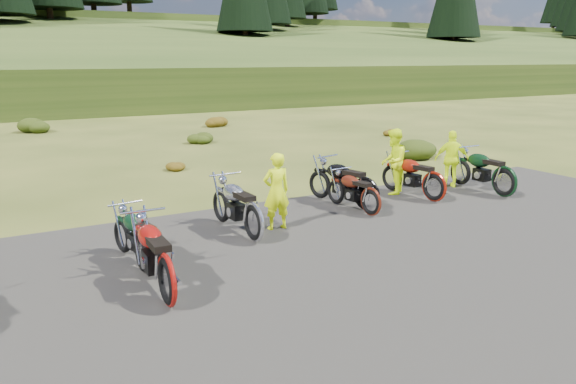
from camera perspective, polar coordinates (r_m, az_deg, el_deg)
ground at (r=11.07m, az=5.68°, el=-5.85°), size 300.00×300.00×0.00m
gravel_pad at (r=9.62m, az=12.61°, el=-9.19°), size 20.00×12.00×0.04m
hill_slope at (r=58.94m, az=-23.76°, el=8.86°), size 300.00×45.97×9.37m
hill_plateau at (r=118.73m, az=-26.95°, el=10.35°), size 300.00×90.00×9.17m
shrub_3 at (r=30.71m, az=-24.26°, el=6.38°), size 1.56×1.56×0.92m
shrub_4 at (r=18.91m, az=-11.54°, el=2.80°), size 0.77×0.77×0.45m
shrub_5 at (r=24.78m, az=-8.99°, el=5.60°), size 1.03×1.03×0.61m
shrub_6 at (r=30.72m, az=-7.41°, el=7.31°), size 1.30×1.30×0.77m
shrub_7 at (r=21.45m, az=13.07°, el=4.61°), size 1.56×1.56×0.92m
shrub_8 at (r=27.33m, az=10.08°, el=6.12°), size 0.77×0.77×0.45m
motorcycle_1 at (r=8.79m, az=-12.02°, el=-11.41°), size 0.83×2.33×1.21m
motorcycle_2 at (r=10.03m, az=-13.24°, el=-8.26°), size 1.01×2.12×1.07m
motorcycle_3 at (r=11.43m, az=-3.48°, el=-5.17°), size 0.85×2.33×1.21m
motorcycle_4 at (r=13.37m, az=8.37°, el=-2.50°), size 0.83×1.96×1.00m
motorcycle_5 at (r=13.82m, az=7.87°, el=-1.95°), size 1.30×2.43×1.21m
motorcycle_6 at (r=14.99m, az=14.53°, el=-1.04°), size 0.99×2.29×1.16m
motorcycle_7 at (r=16.06m, az=20.99°, el=-0.55°), size 0.80×2.34×1.22m
person_middle at (r=12.03m, az=-1.19°, el=-0.06°), size 0.63×0.44×1.67m
person_right_a at (r=15.44m, az=10.64°, el=2.96°), size 1.09×1.08×1.77m
person_right_b at (r=16.66m, az=16.29°, el=3.14°), size 1.01×0.85×1.62m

